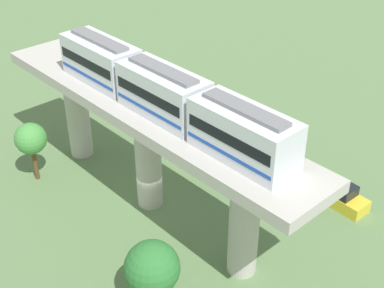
{
  "coord_description": "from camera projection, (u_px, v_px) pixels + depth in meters",
  "views": [
    {
      "loc": [
        -19.54,
        -25.81,
        25.55
      ],
      "look_at": [
        2.5,
        -1.94,
        5.1
      ],
      "focal_mm": 50.35,
      "sensor_mm": 36.0,
      "label": 1
    }
  ],
  "objects": [
    {
      "name": "tree_far_corner",
      "position": [
        31.0,
        139.0,
        41.6
      ],
      "size": [
        2.5,
        2.5,
        5.01
      ],
      "color": "brown",
      "rests_on": "ground"
    },
    {
      "name": "train",
      "position": [
        163.0,
        93.0,
        34.33
      ],
      "size": [
        2.64,
        20.5,
        3.24
      ],
      "color": "silver",
      "rests_on": "viaduct"
    },
    {
      "name": "parked_car_black",
      "position": [
        229.0,
        166.0,
        43.73
      ],
      "size": [
        2.77,
        4.51,
        1.76
      ],
      "rotation": [
        0.0,
        0.0,
        0.25
      ],
      "color": "black",
      "rests_on": "ground"
    },
    {
      "name": "parked_car_white",
      "position": [
        196.0,
        110.0,
        51.87
      ],
      "size": [
        2.17,
        4.34,
        1.76
      ],
      "rotation": [
        0.0,
        0.0,
        -0.09
      ],
      "color": "white",
      "rests_on": "ground"
    },
    {
      "name": "parked_car_yellow",
      "position": [
        340.0,
        196.0,
        40.4
      ],
      "size": [
        1.96,
        4.27,
        1.76
      ],
      "rotation": [
        0.0,
        0.0,
        -0.04
      ],
      "color": "yellow",
      "rests_on": "ground"
    },
    {
      "name": "viaduct",
      "position": [
        147.0,
        131.0,
        37.49
      ],
      "size": [
        5.2,
        28.85,
        8.51
      ],
      "color": "#B7B2AA",
      "rests_on": "ground"
    },
    {
      "name": "tree_mid_lot",
      "position": [
        152.0,
        268.0,
        30.95
      ],
      "size": [
        3.3,
        3.3,
        4.68
      ],
      "color": "brown",
      "rests_on": "ground"
    },
    {
      "name": "ground_plane",
      "position": [
        151.0,
        203.0,
        40.88
      ],
      "size": [
        120.0,
        120.0,
        0.0
      ],
      "primitive_type": "plane",
      "color": "#5B7A4C"
    }
  ]
}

